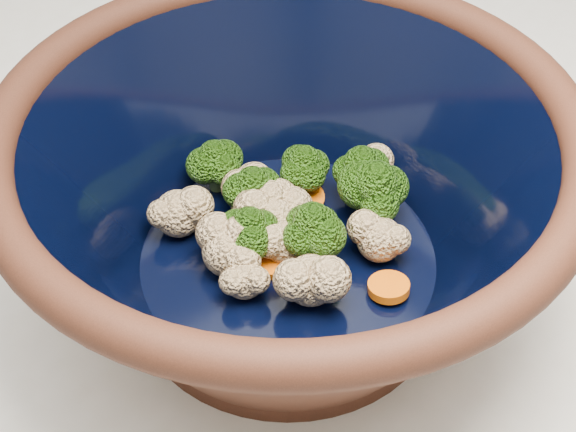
{
  "coord_description": "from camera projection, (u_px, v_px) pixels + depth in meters",
  "views": [
    {
      "loc": [
        -0.21,
        -0.34,
        1.32
      ],
      "look_at": [
        0.01,
        -0.05,
        0.97
      ],
      "focal_mm": 50.0,
      "sensor_mm": 36.0,
      "label": 1
    }
  ],
  "objects": [
    {
      "name": "mixing_bowl",
      "position": [
        288.0,
        199.0,
        0.49
      ],
      "size": [
        0.44,
        0.44,
        0.15
      ],
      "rotation": [
        0.0,
        0.0,
        0.41
      ],
      "color": "black",
      "rests_on": "counter"
    },
    {
      "name": "vegetable_pile",
      "position": [
        294.0,
        209.0,
        0.52
      ],
      "size": [
        0.16,
        0.18,
        0.06
      ],
      "color": "#608442",
      "rests_on": "mixing_bowl"
    }
  ]
}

